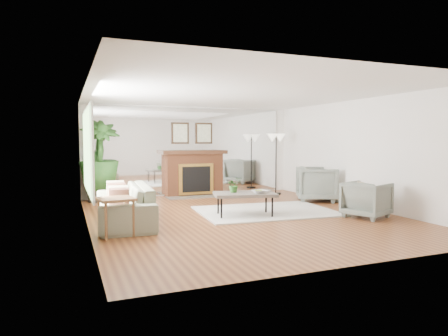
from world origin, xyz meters
name	(u,v)px	position (x,y,z in m)	size (l,w,h in m)	color
ground	(242,216)	(0.00, 0.00, 0.00)	(7.00, 7.00, 0.00)	brown
wall_left	(87,158)	(-2.99, 0.00, 1.25)	(0.02, 7.00, 2.50)	white
wall_right	(360,153)	(2.99, 0.00, 1.25)	(0.02, 7.00, 2.50)	white
wall_back	(192,151)	(0.00, 3.49, 1.25)	(6.00, 0.02, 2.50)	white
mirror_panel	(192,151)	(0.00, 3.47, 1.25)	(5.40, 0.04, 2.40)	silver
window_panel	(88,151)	(-2.96, 0.40, 1.35)	(0.04, 2.40, 1.50)	#B2E09E
fireplace	(194,172)	(0.00, 3.26, 0.66)	(1.85, 0.83, 2.05)	brown
area_rug	(266,211)	(0.67, 0.22, 0.02)	(2.87, 2.05, 0.03)	silver
coffee_table	(245,195)	(0.02, -0.09, 0.45)	(1.36, 0.98, 0.49)	#5D5549
sofa	(124,204)	(-2.34, 0.23, 0.36)	(2.43, 0.95, 0.71)	gray
armchair_back	(317,184)	(2.60, 1.13, 0.44)	(0.94, 0.97, 0.88)	gray
armchair_front	(367,200)	(2.26, -1.07, 0.36)	(0.77, 0.80, 0.73)	gray
side_table	(116,204)	(-2.60, -0.80, 0.53)	(0.63, 0.63, 0.63)	brown
potted_ficus	(99,158)	(-2.55, 3.10, 1.12)	(1.28, 1.28, 2.09)	black
floor_lamp	(276,143)	(2.26, 2.64, 1.48)	(0.57, 0.31, 1.74)	black
tabletop_plant	(234,185)	(-0.16, 0.04, 0.65)	(0.28, 0.24, 0.31)	#325B21
fruit_bowl	(259,192)	(0.24, -0.28, 0.52)	(0.27, 0.27, 0.07)	brown
book	(257,191)	(0.33, -0.04, 0.50)	(0.22, 0.30, 0.02)	brown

